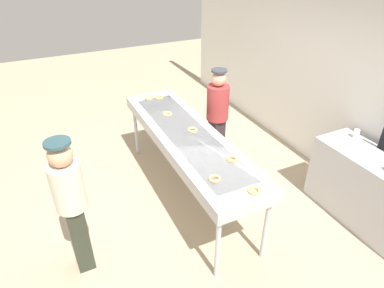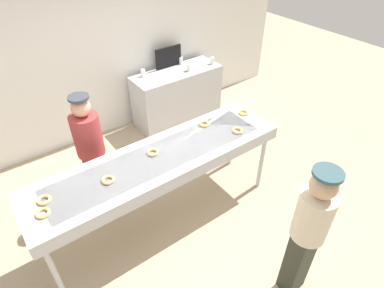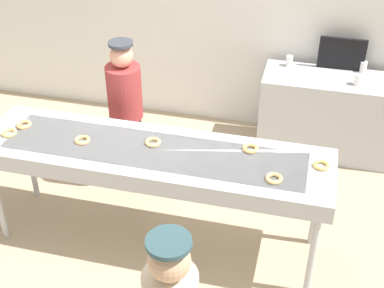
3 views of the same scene
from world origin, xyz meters
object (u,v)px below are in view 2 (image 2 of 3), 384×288
(glazed_donut_1, at_px, (153,152))
(glazed_donut_2, at_px, (238,131))
(paper_cup_3, at_px, (212,61))
(prep_counter, at_px, (177,96))
(glazed_donut_0, at_px, (108,180))
(paper_cup_2, at_px, (143,73))
(glazed_donut_5, at_px, (43,213))
(menu_display, at_px, (168,57))
(glazed_donut_6, at_px, (44,200))
(fryer_conveyor, at_px, (160,162))
(paper_cup_0, at_px, (181,60))
(glazed_donut_4, at_px, (204,124))
(worker_baker, at_px, (91,147))
(customer_waiting, at_px, (308,230))
(paper_cup_1, at_px, (189,67))
(glazed_donut_3, at_px, (243,113))

(glazed_donut_1, bearing_deg, glazed_donut_2, -13.25)
(paper_cup_3, bearing_deg, prep_counter, 171.33)
(glazed_donut_0, bearing_deg, paper_cup_2, 52.97)
(glazed_donut_5, relative_size, menu_display, 0.27)
(glazed_donut_5, xyz_separation_m, paper_cup_3, (3.46, 1.83, -0.05))
(glazed_donut_6, relative_size, paper_cup_3, 1.15)
(fryer_conveyor, height_order, menu_display, menu_display)
(menu_display, bearing_deg, prep_counter, -90.00)
(glazed_donut_6, xyz_separation_m, paper_cup_2, (2.16, 1.96, -0.05))
(paper_cup_0, relative_size, menu_display, 0.23)
(glazed_donut_4, relative_size, paper_cup_0, 1.15)
(prep_counter, xyz_separation_m, paper_cup_3, (0.70, -0.11, 0.53))
(glazed_donut_2, xyz_separation_m, menu_display, (0.46, 2.26, 0.07))
(fryer_conveyor, xyz_separation_m, glazed_donut_0, (-0.62, -0.02, 0.10))
(worker_baker, height_order, prep_counter, worker_baker)
(glazed_donut_6, relative_size, worker_baker, 0.08)
(paper_cup_2, bearing_deg, fryer_conveyor, -114.60)
(glazed_donut_1, height_order, paper_cup_2, glazed_donut_1)
(customer_waiting, relative_size, paper_cup_3, 14.00)
(glazed_donut_0, distance_m, glazed_donut_6, 0.61)
(paper_cup_3, bearing_deg, glazed_donut_2, -121.10)
(glazed_donut_1, distance_m, paper_cup_1, 2.39)
(glazed_donut_1, distance_m, glazed_donut_3, 1.40)
(glazed_donut_2, bearing_deg, paper_cup_0, 72.61)
(glazed_donut_3, bearing_deg, fryer_conveyor, -175.76)
(paper_cup_0, distance_m, paper_cup_1, 0.33)
(glazed_donut_4, height_order, glazed_donut_5, same)
(glazed_donut_1, distance_m, prep_counter, 2.40)
(fryer_conveyor, height_order, glazed_donut_5, glazed_donut_5)
(glazed_donut_1, bearing_deg, paper_cup_3, 37.02)
(glazed_donut_5, bearing_deg, glazed_donut_6, 70.39)
(paper_cup_3, bearing_deg, glazed_donut_3, -116.11)
(worker_baker, bearing_deg, prep_counter, -143.51)
(glazed_donut_1, distance_m, menu_display, 2.52)
(fryer_conveyor, xyz_separation_m, paper_cup_0, (1.73, 2.09, 0.05))
(glazed_donut_1, xyz_separation_m, paper_cup_0, (1.76, 2.00, -0.05))
(glazed_donut_6, distance_m, paper_cup_0, 3.58)
(prep_counter, bearing_deg, glazed_donut_0, -138.11)
(glazed_donut_5, relative_size, paper_cup_3, 1.15)
(glazed_donut_4, bearing_deg, glazed_donut_1, -172.41)
(worker_baker, relative_size, customer_waiting, 0.99)
(prep_counter, height_order, paper_cup_2, paper_cup_2)
(glazed_donut_4, height_order, glazed_donut_6, same)
(menu_display, bearing_deg, glazed_donut_5, -141.71)
(glazed_donut_1, distance_m, glazed_donut_5, 1.26)
(paper_cup_3, relative_size, menu_display, 0.23)
(prep_counter, distance_m, paper_cup_2, 0.78)
(glazed_donut_2, distance_m, paper_cup_1, 2.03)
(fryer_conveyor, bearing_deg, glazed_donut_1, 109.26)
(glazed_donut_1, relative_size, prep_counter, 0.09)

